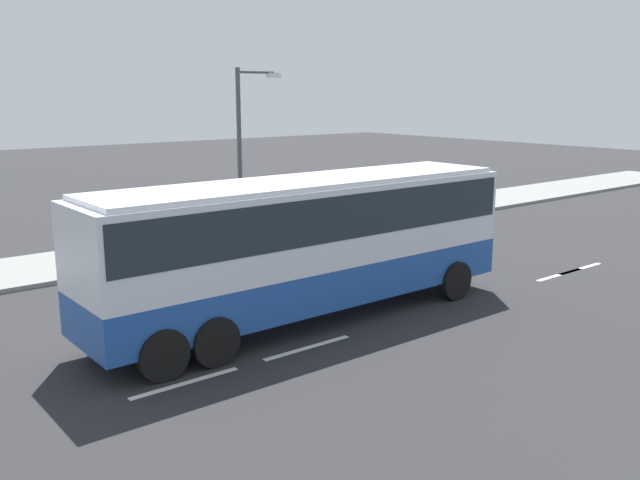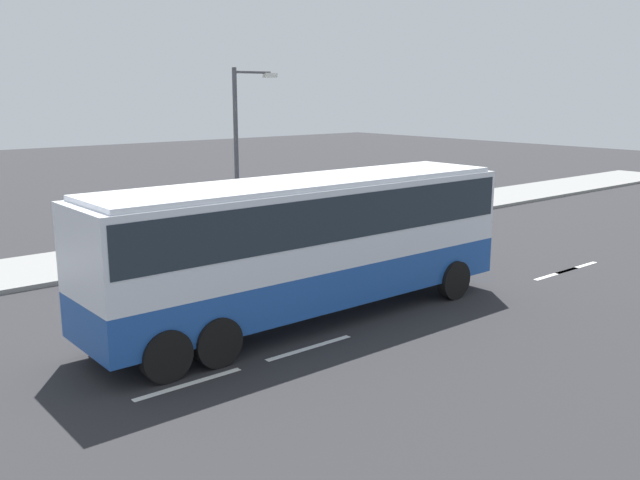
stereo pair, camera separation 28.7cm
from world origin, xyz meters
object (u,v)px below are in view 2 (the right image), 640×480
at_px(pedestrian_near_curb, 302,212).
at_px(street_lamp, 241,145).
at_px(coach_bus, 309,234).
at_px(pedestrian_at_crossing, 284,210).

xyz_separation_m(pedestrian_near_curb, street_lamp, (-3.24, -0.60, 2.86)).
height_order(coach_bus, pedestrian_at_crossing, coach_bus).
xyz_separation_m(pedestrian_near_curb, pedestrian_at_crossing, (-0.79, 0.21, 0.15)).
bearing_deg(pedestrian_at_crossing, pedestrian_near_curb, -166.90).
distance_m(coach_bus, street_lamp, 8.24).
distance_m(pedestrian_at_crossing, street_lamp, 3.75).
bearing_deg(street_lamp, pedestrian_near_curb, 10.44).
height_order(pedestrian_near_curb, pedestrian_at_crossing, pedestrian_at_crossing).
bearing_deg(coach_bus, street_lamp, 68.81).
relative_size(coach_bus, street_lamp, 1.83).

